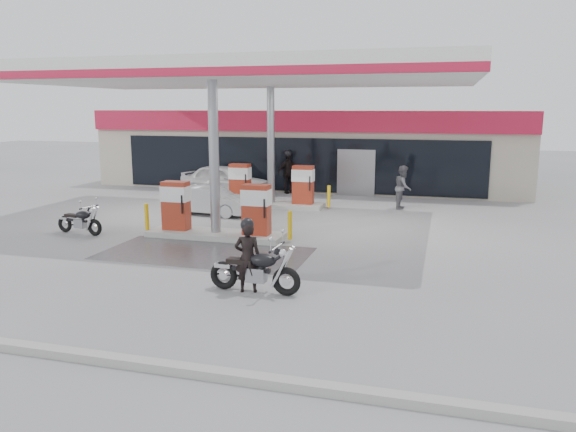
% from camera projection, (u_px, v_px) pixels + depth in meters
% --- Properties ---
extents(ground, '(90.00, 90.00, 0.00)m').
position_uv_depth(ground, '(189.00, 252.00, 16.39)').
color(ground, gray).
rests_on(ground, ground).
extents(wet_patch, '(6.00, 3.00, 0.00)m').
position_uv_depth(wet_patch, '(205.00, 253.00, 16.26)').
color(wet_patch, '#4C4C4F').
rests_on(wet_patch, ground).
extents(drain_cover, '(0.70, 0.70, 0.01)m').
position_uv_depth(drain_cover, '(227.00, 277.00, 13.97)').
color(drain_cover, '#38383A').
rests_on(drain_cover, ground).
extents(kerb, '(28.00, 0.25, 0.15)m').
position_uv_depth(kerb, '(13.00, 346.00, 9.77)').
color(kerb, gray).
rests_on(kerb, ground).
extents(store_building, '(22.00, 8.22, 4.00)m').
position_uv_depth(store_building, '(314.00, 147.00, 31.06)').
color(store_building, '#B9AD9B').
rests_on(store_building, ground).
extents(canopy, '(16.00, 10.02, 5.51)m').
position_uv_depth(canopy, '(245.00, 76.00, 20.11)').
color(canopy, silver).
rests_on(canopy, ground).
extents(pump_island_near, '(5.14, 1.30, 1.78)m').
position_uv_depth(pump_island_near, '(216.00, 216.00, 18.15)').
color(pump_island_near, '#9E9E99').
rests_on(pump_island_near, ground).
extents(pump_island_far, '(5.14, 1.30, 1.78)m').
position_uv_depth(pump_island_far, '(271.00, 190.00, 23.82)').
color(pump_island_far, '#9E9E99').
rests_on(pump_island_far, ground).
extents(main_motorcycle, '(2.20, 0.84, 1.13)m').
position_uv_depth(main_motorcycle, '(256.00, 271.00, 12.74)').
color(main_motorcycle, black).
rests_on(main_motorcycle, ground).
extents(biker_main, '(0.68, 0.53, 1.63)m').
position_uv_depth(biker_main, '(248.00, 257.00, 12.74)').
color(biker_main, black).
rests_on(biker_main, ground).
extents(parked_motorcycle, '(1.87, 0.73, 0.96)m').
position_uv_depth(parked_motorcycle, '(80.00, 221.00, 18.65)').
color(parked_motorcycle, black).
rests_on(parked_motorcycle, ground).
extents(sedan_white, '(4.63, 2.53, 1.49)m').
position_uv_depth(sedan_white, '(225.00, 180.00, 26.68)').
color(sedan_white, silver).
rests_on(sedan_white, ground).
extents(attendant, '(0.71, 0.90, 1.80)m').
position_uv_depth(attendant, '(403.00, 187.00, 23.27)').
color(attendant, '#57575C').
rests_on(attendant, ground).
extents(hatchback_silver, '(3.54, 1.54, 1.13)m').
position_uv_depth(hatchback_silver, '(210.00, 200.00, 22.04)').
color(hatchback_silver, '#A3A7AB').
rests_on(hatchback_silver, ground).
extents(parked_car_left, '(4.94, 3.13, 1.33)m').
position_uv_depth(parked_car_left, '(169.00, 170.00, 31.61)').
color(parked_car_left, black).
rests_on(parked_car_left, ground).
extents(parked_car_right, '(4.90, 3.08, 1.26)m').
position_uv_depth(parked_car_right, '(435.00, 180.00, 27.73)').
color(parked_car_right, '#A0A2A8').
rests_on(parked_car_right, ground).
extents(biker_walking, '(1.19, 1.15, 1.99)m').
position_uv_depth(biker_walking, '(288.00, 173.00, 27.44)').
color(biker_walking, black).
rests_on(biker_walking, ground).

